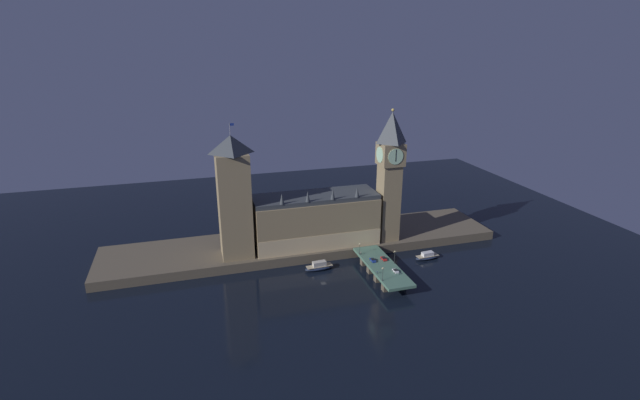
# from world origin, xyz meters

# --- Properties ---
(ground_plane) EXTENTS (400.00, 400.00, 0.00)m
(ground_plane) POSITION_xyz_m (0.00, 0.00, 0.00)
(ground_plane) COLOR black
(embankment) EXTENTS (220.00, 42.00, 5.01)m
(embankment) POSITION_xyz_m (0.00, 39.00, 2.50)
(embankment) COLOR brown
(embankment) RESTS_ON ground_plane
(parliament_hall) EXTENTS (67.31, 23.48, 33.88)m
(parliament_hall) POSITION_xyz_m (4.97, 32.07, 19.05)
(parliament_hall) COLOR #8E7A56
(parliament_hall) RESTS_ON embankment
(clock_tower) EXTENTS (12.97, 13.08, 73.15)m
(clock_tower) POSITION_xyz_m (45.51, 26.78, 43.79)
(clock_tower) COLOR #8E7A56
(clock_tower) RESTS_ON embankment
(victoria_tower) EXTENTS (16.25, 16.25, 69.29)m
(victoria_tower) POSITION_xyz_m (-38.25, 29.46, 36.81)
(victoria_tower) COLOR #8E7A56
(victoria_tower) RESTS_ON embankment
(bridge) EXTENTS (13.70, 46.00, 5.94)m
(bridge) POSITION_xyz_m (29.07, -5.00, 3.95)
(bridge) COLOR #4C7560
(bridge) RESTS_ON ground_plane
(car_northbound_lead) EXTENTS (2.08, 4.29, 1.37)m
(car_northbound_lead) POSITION_xyz_m (26.06, 0.23, 6.58)
(car_northbound_lead) COLOR navy
(car_northbound_lead) RESTS_ON bridge
(car_southbound_lead) EXTENTS (2.05, 3.96, 1.39)m
(car_southbound_lead) POSITION_xyz_m (32.09, -13.66, 6.59)
(car_southbound_lead) COLOR white
(car_southbound_lead) RESTS_ON bridge
(car_southbound_trail) EXTENTS (2.10, 4.30, 1.35)m
(car_southbound_trail) POSITION_xyz_m (32.09, 0.23, 6.57)
(car_southbound_trail) COLOR red
(car_southbound_trail) RESTS_ON bridge
(pedestrian_near_rail) EXTENTS (0.38, 0.38, 1.68)m
(pedestrian_near_rail) POSITION_xyz_m (23.04, -12.63, 6.82)
(pedestrian_near_rail) COLOR black
(pedestrian_near_rail) RESTS_ON bridge
(pedestrian_far_rail) EXTENTS (0.38, 0.38, 1.79)m
(pedestrian_far_rail) POSITION_xyz_m (23.04, 8.95, 6.89)
(pedestrian_far_rail) COLOR black
(pedestrian_far_rail) RESTS_ON bridge
(street_lamp_near) EXTENTS (1.34, 0.60, 6.85)m
(street_lamp_near) POSITION_xyz_m (22.64, -19.72, 10.22)
(street_lamp_near) COLOR #2D3333
(street_lamp_near) RESTS_ON bridge
(street_lamp_mid) EXTENTS (1.34, 0.60, 6.92)m
(street_lamp_mid) POSITION_xyz_m (35.50, -5.00, 10.26)
(street_lamp_mid) COLOR #2D3333
(street_lamp_mid) RESTS_ON bridge
(street_lamp_far) EXTENTS (1.34, 0.60, 6.28)m
(street_lamp_far) POSITION_xyz_m (22.64, 9.72, 9.87)
(street_lamp_far) COLOR #2D3333
(street_lamp_far) RESTS_ON bridge
(boat_upstream) EXTENTS (15.56, 5.69, 4.68)m
(boat_upstream) POSITION_xyz_m (0.78, 9.90, 1.71)
(boat_upstream) COLOR #1E2842
(boat_upstream) RESTS_ON ground_plane
(boat_downstream) EXTENTS (14.34, 5.74, 4.03)m
(boat_downstream) POSITION_xyz_m (60.17, 5.52, 1.47)
(boat_downstream) COLOR #1E2842
(boat_downstream) RESTS_ON ground_plane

